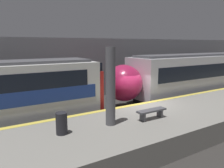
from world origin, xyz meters
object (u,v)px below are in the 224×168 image
at_px(train_modern, 201,74).
at_px(trash_bin, 62,123).
at_px(platform_bench, 152,112).
at_px(support_pillar_near, 110,87).

distance_m(train_modern, trash_bin, 14.47).
relative_size(train_modern, platform_bench, 12.04).
relative_size(support_pillar_near, train_modern, 0.18).
bearing_deg(trash_bin, platform_bench, -7.23).
bearing_deg(platform_bench, trash_bin, 172.77).
height_order(platform_bench, trash_bin, trash_bin).
relative_size(platform_bench, trash_bin, 1.76).
bearing_deg(platform_bench, support_pillar_near, 168.89).
distance_m(support_pillar_near, trash_bin, 2.45).
distance_m(support_pillar_near, train_modern, 12.52).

